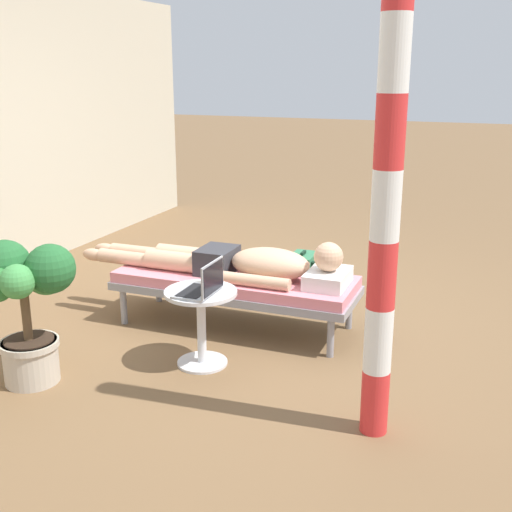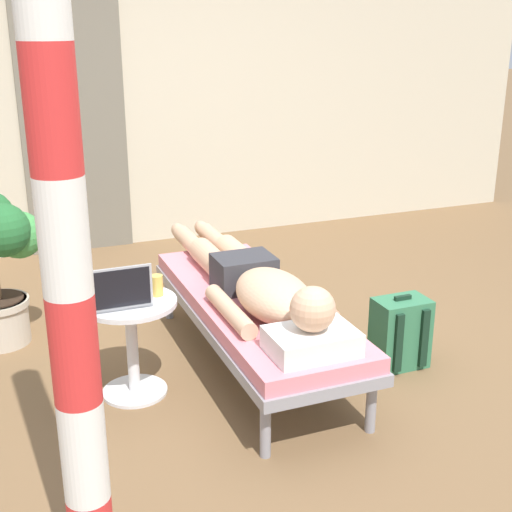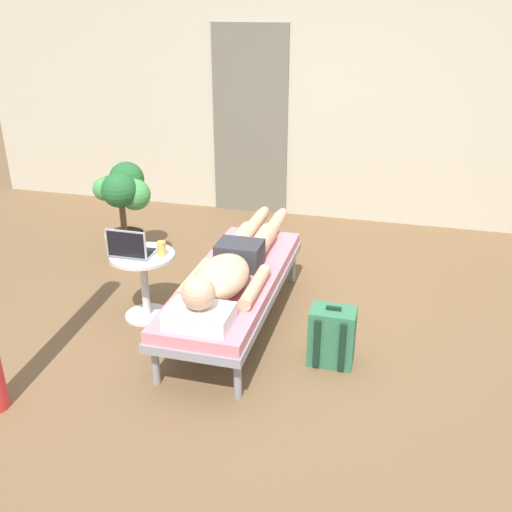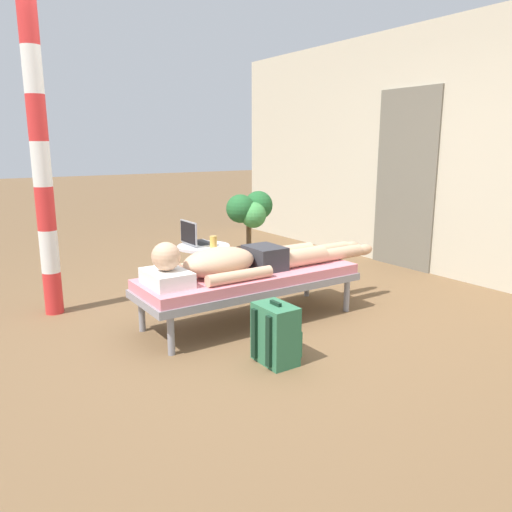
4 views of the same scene
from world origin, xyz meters
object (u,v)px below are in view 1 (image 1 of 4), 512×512
(side_table, at_px, (201,314))
(laptop, at_px, (203,286))
(drink_glass, at_px, (207,276))
(porch_post, at_px, (386,205))
(person_reclining, at_px, (240,263))
(backpack, at_px, (302,277))
(potted_plant, at_px, (28,296))
(lounge_chair, at_px, (235,284))

(side_table, height_order, laptop, laptop)
(laptop, relative_size, drink_glass, 2.86)
(side_table, distance_m, porch_post, 1.60)
(person_reclining, distance_m, drink_glass, 0.55)
(laptop, bearing_deg, backpack, -7.21)
(side_table, distance_m, laptop, 0.24)
(person_reclining, height_order, backpack, person_reclining)
(drink_glass, bearing_deg, laptop, -160.97)
(side_table, relative_size, backpack, 1.23)
(person_reclining, bearing_deg, potted_plant, 145.68)
(lounge_chair, relative_size, backpack, 4.37)
(drink_glass, bearing_deg, side_table, -171.97)
(porch_post, bearing_deg, backpack, 28.13)
(drink_glass, xyz_separation_m, porch_post, (-0.56, -1.27, 0.69))
(side_table, distance_m, drink_glass, 0.27)
(lounge_chair, relative_size, side_table, 3.55)
(laptop, xyz_separation_m, potted_plant, (-0.54, 0.94, -0.01))
(side_table, bearing_deg, person_reclining, 0.68)
(side_table, xyz_separation_m, drink_glass, (0.15, 0.02, 0.22))
(drink_glass, distance_m, backpack, 1.39)
(person_reclining, relative_size, porch_post, 0.86)
(side_table, bearing_deg, porch_post, -108.25)
(person_reclining, relative_size, laptop, 7.00)
(laptop, height_order, backpack, laptop)
(person_reclining, distance_m, potted_plant, 1.57)
(lounge_chair, height_order, potted_plant, potted_plant)
(laptop, height_order, porch_post, porch_post)
(laptop, relative_size, backpack, 0.73)
(side_table, relative_size, drink_glass, 4.82)
(side_table, relative_size, laptop, 1.69)
(lounge_chair, distance_m, person_reclining, 0.18)
(side_table, relative_size, porch_post, 0.21)
(potted_plant, distance_m, porch_post, 2.25)
(lounge_chair, distance_m, side_table, 0.70)
(lounge_chair, distance_m, potted_plant, 1.56)
(lounge_chair, height_order, drink_glass, drink_glass)
(laptop, bearing_deg, potted_plant, 119.76)
(drink_glass, bearing_deg, lounge_chair, 3.31)
(potted_plant, bearing_deg, drink_glass, -49.27)
(laptop, bearing_deg, porch_post, -106.36)
(side_table, height_order, backpack, side_table)
(person_reclining, bearing_deg, side_table, -179.32)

